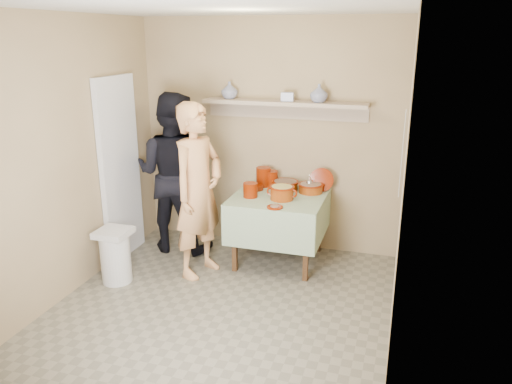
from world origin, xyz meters
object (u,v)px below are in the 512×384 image
(person_cook, at_px, (198,191))
(person_helper, at_px, (173,173))
(serving_table, at_px, (279,206))
(trash_bin, at_px, (116,255))
(cazuela_rice, at_px, (282,192))

(person_cook, xyz_separation_m, person_helper, (-0.52, 0.51, 0.01))
(serving_table, xyz_separation_m, trash_bin, (-1.45, -0.95, -0.36))
(person_cook, relative_size, person_helper, 0.99)
(person_cook, bearing_deg, cazuela_rice, -46.61)
(person_cook, relative_size, trash_bin, 3.20)
(cazuela_rice, bearing_deg, person_helper, 174.48)
(person_helper, relative_size, trash_bin, 3.25)
(person_helper, xyz_separation_m, serving_table, (1.24, -0.00, -0.27))
(person_cook, xyz_separation_m, cazuela_rice, (0.77, 0.38, -0.05))
(serving_table, height_order, cazuela_rice, cazuela_rice)
(serving_table, distance_m, trash_bin, 1.77)
(serving_table, xyz_separation_m, cazuela_rice, (0.06, -0.12, 0.20))
(person_cook, xyz_separation_m, trash_bin, (-0.73, -0.44, -0.61))
(person_cook, height_order, serving_table, person_cook)
(serving_table, bearing_deg, person_helper, 179.97)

